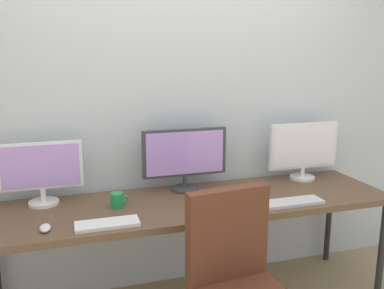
# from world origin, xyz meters

# --- Properties ---
(wall_back) EXTENTS (4.94, 0.10, 2.60)m
(wall_back) POSITION_xyz_m (0.00, 1.02, 1.30)
(wall_back) COLOR silver
(wall_back) RESTS_ON ground_plane
(desk) EXTENTS (2.54, 0.68, 0.74)m
(desk) POSITION_xyz_m (0.00, 0.60, 0.69)
(desk) COLOR brown
(desk) RESTS_ON ground_plane
(monitor_left) EXTENTS (0.49, 0.18, 0.39)m
(monitor_left) POSITION_xyz_m (-0.90, 0.81, 0.95)
(monitor_left) COLOR silver
(monitor_left) RESTS_ON desk
(monitor_center) EXTENTS (0.57, 0.18, 0.42)m
(monitor_center) POSITION_xyz_m (0.00, 0.81, 0.98)
(monitor_center) COLOR #38383D
(monitor_center) RESTS_ON desk
(monitor_right) EXTENTS (0.54, 0.18, 0.42)m
(monitor_right) POSITION_xyz_m (0.90, 0.81, 0.97)
(monitor_right) COLOR silver
(monitor_right) RESTS_ON desk
(keyboard_left) EXTENTS (0.34, 0.13, 0.02)m
(keyboard_left) POSITION_xyz_m (-0.56, 0.37, 0.75)
(keyboard_left) COLOR silver
(keyboard_left) RESTS_ON desk
(keyboard_right) EXTENTS (0.38, 0.13, 0.02)m
(keyboard_right) POSITION_xyz_m (0.56, 0.37, 0.75)
(keyboard_right) COLOR silver
(keyboard_right) RESTS_ON desk
(computer_mouse) EXTENTS (0.06, 0.10, 0.03)m
(computer_mouse) POSITION_xyz_m (-0.87, 0.40, 0.76)
(computer_mouse) COLOR silver
(computer_mouse) RESTS_ON desk
(coffee_mug) EXTENTS (0.11, 0.08, 0.09)m
(coffee_mug) POSITION_xyz_m (-0.47, 0.62, 0.79)
(coffee_mug) COLOR #1E8C4C
(coffee_mug) RESTS_ON desk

